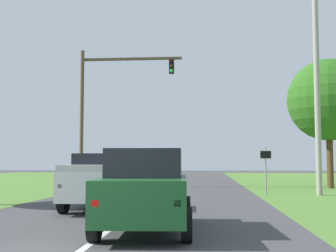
{
  "coord_description": "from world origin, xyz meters",
  "views": [
    {
      "loc": [
        2.3,
        -7.88,
        1.65
      ],
      "look_at": [
        0.4,
        15.61,
        3.43
      ],
      "focal_mm": 49.59,
      "sensor_mm": 36.0,
      "label": 1
    }
  ],
  "objects_px": {
    "keep_moving_sign": "(266,164)",
    "utility_pole_right": "(317,93)",
    "pickup_truck_lead": "(105,180)",
    "traffic_light": "(105,98)",
    "oak_tree_right": "(329,100)",
    "red_suv_near": "(146,188)",
    "extra_tree_1": "(328,104)"
  },
  "relations": [
    {
      "from": "pickup_truck_lead",
      "to": "keep_moving_sign",
      "type": "bearing_deg",
      "value": 48.15
    },
    {
      "from": "red_suv_near",
      "to": "pickup_truck_lead",
      "type": "bearing_deg",
      "value": 112.66
    },
    {
      "from": "keep_moving_sign",
      "to": "utility_pole_right",
      "type": "relative_size",
      "value": 0.23
    },
    {
      "from": "oak_tree_right",
      "to": "utility_pole_right",
      "type": "height_order",
      "value": "utility_pole_right"
    },
    {
      "from": "keep_moving_sign",
      "to": "utility_pole_right",
      "type": "bearing_deg",
      "value": -6.01
    },
    {
      "from": "oak_tree_right",
      "to": "extra_tree_1",
      "type": "relative_size",
      "value": 0.99
    },
    {
      "from": "red_suv_near",
      "to": "extra_tree_1",
      "type": "height_order",
      "value": "extra_tree_1"
    },
    {
      "from": "pickup_truck_lead",
      "to": "keep_moving_sign",
      "type": "relative_size",
      "value": 2.41
    },
    {
      "from": "pickup_truck_lead",
      "to": "traffic_light",
      "type": "relative_size",
      "value": 0.63
    },
    {
      "from": "pickup_truck_lead",
      "to": "traffic_light",
      "type": "height_order",
      "value": "traffic_light"
    },
    {
      "from": "keep_moving_sign",
      "to": "traffic_light",
      "type": "bearing_deg",
      "value": 147.62
    },
    {
      "from": "extra_tree_1",
      "to": "traffic_light",
      "type": "bearing_deg",
      "value": -169.85
    },
    {
      "from": "traffic_light",
      "to": "utility_pole_right",
      "type": "xyz_separation_m",
      "value": [
        11.87,
        -6.21,
        -0.73
      ]
    },
    {
      "from": "keep_moving_sign",
      "to": "extra_tree_1",
      "type": "bearing_deg",
      "value": 58.33
    },
    {
      "from": "pickup_truck_lead",
      "to": "utility_pole_right",
      "type": "bearing_deg",
      "value": 37.77
    },
    {
      "from": "traffic_light",
      "to": "utility_pole_right",
      "type": "relative_size",
      "value": 0.89
    },
    {
      "from": "red_suv_near",
      "to": "pickup_truck_lead",
      "type": "height_order",
      "value": "red_suv_near"
    },
    {
      "from": "pickup_truck_lead",
      "to": "extra_tree_1",
      "type": "height_order",
      "value": "extra_tree_1"
    },
    {
      "from": "pickup_truck_lead",
      "to": "utility_pole_right",
      "type": "relative_size",
      "value": 0.56
    },
    {
      "from": "traffic_light",
      "to": "keep_moving_sign",
      "type": "xyz_separation_m",
      "value": [
        9.37,
        -5.94,
        -4.18
      ]
    },
    {
      "from": "red_suv_near",
      "to": "keep_moving_sign",
      "type": "distance_m",
      "value": 12.95
    },
    {
      "from": "oak_tree_right",
      "to": "red_suv_near",
      "type": "bearing_deg",
      "value": -116.58
    },
    {
      "from": "traffic_light",
      "to": "utility_pole_right",
      "type": "height_order",
      "value": "utility_pole_right"
    },
    {
      "from": "keep_moving_sign",
      "to": "oak_tree_right",
      "type": "height_order",
      "value": "oak_tree_right"
    },
    {
      "from": "pickup_truck_lead",
      "to": "extra_tree_1",
      "type": "relative_size",
      "value": 0.7
    },
    {
      "from": "pickup_truck_lead",
      "to": "extra_tree_1",
      "type": "distance_m",
      "value": 20.14
    },
    {
      "from": "pickup_truck_lead",
      "to": "extra_tree_1",
      "type": "xyz_separation_m",
      "value": [
        11.72,
        15.75,
        4.51
      ]
    },
    {
      "from": "red_suv_near",
      "to": "extra_tree_1",
      "type": "distance_m",
      "value": 23.32
    },
    {
      "from": "oak_tree_right",
      "to": "pickup_truck_lead",
      "type": "bearing_deg",
      "value": -130.66
    },
    {
      "from": "pickup_truck_lead",
      "to": "oak_tree_right",
      "type": "distance_m",
      "value": 17.45
    },
    {
      "from": "extra_tree_1",
      "to": "utility_pole_right",
      "type": "bearing_deg",
      "value": -107.52
    },
    {
      "from": "utility_pole_right",
      "to": "extra_tree_1",
      "type": "height_order",
      "value": "utility_pole_right"
    }
  ]
}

